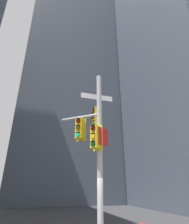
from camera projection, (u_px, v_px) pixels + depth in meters
name	position (u px, v px, depth m)	size (l,w,h in m)	color
building_tower_right	(183.00, 34.00, 28.44)	(15.51, 15.51, 48.97)	#4C5460
building_mid_block	(72.00, 93.00, 38.05)	(17.89, 17.89, 41.23)	#4C5460
signal_pole_assembly	(95.00, 133.00, 8.85)	(2.47, 2.71, 7.53)	#B2B2B5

